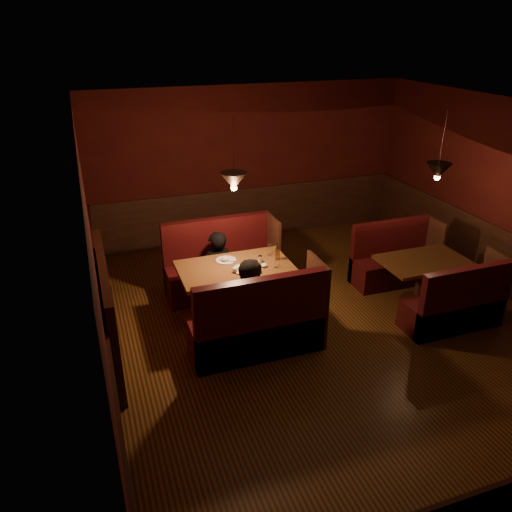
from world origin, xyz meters
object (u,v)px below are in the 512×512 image
object	(u,v)px
main_bench_far	(221,269)
second_table	(422,271)
second_bench_far	(393,262)
second_bench_near	(456,308)
main_bench_near	(259,328)
main_table	(237,279)
diner_a	(217,255)
diner_b	(253,293)

from	to	relation	value
main_bench_far	second_table	size ratio (longest dim) A/B	1.35
second_bench_far	second_bench_near	bearing A→B (deg)	-90.00
main_bench_near	main_bench_far	bearing A→B (deg)	90.00
main_table	second_bench_near	xyz separation A→B (m)	(2.77, -1.23, -0.32)
main_bench_far	second_bench_near	world-z (taller)	main_bench_far
main_table	diner_a	world-z (taller)	diner_a
main_bench_far	diner_a	size ratio (longest dim) A/B	1.18
diner_a	diner_b	bearing A→B (deg)	86.21
main_table	main_bench_near	size ratio (longest dim) A/B	0.91
main_table	diner_b	xyz separation A→B (m)	(0.01, -0.67, 0.14)
main_table	main_bench_far	world-z (taller)	main_bench_far
main_table	second_bench_near	bearing A→B (deg)	-24.04
main_table	second_table	distance (m)	2.78
main_table	second_bench_near	size ratio (longest dim) A/B	1.11
main_bench_far	main_table	bearing A→B (deg)	-91.09
main_bench_far	second_table	distance (m)	3.04
diner_b	diner_a	bearing A→B (deg)	112.72
main_table	second_table	size ratio (longest dim) A/B	1.23
diner_a	diner_b	distance (m)	1.35
second_bench_near	main_bench_far	bearing A→B (deg)	142.37
main_bench_near	diner_a	size ratio (longest dim) A/B	1.18
second_bench_far	diner_a	world-z (taller)	diner_a
main_bench_near	second_table	xyz separation A→B (m)	(2.72, 0.41, 0.16)
diner_b	main_table	bearing A→B (deg)	108.77
main_bench_near	second_bench_far	size ratio (longest dim) A/B	1.22
main_table	diner_a	xyz separation A→B (m)	(-0.10, 0.67, 0.08)
main_table	diner_a	distance (m)	0.69
main_bench_far	second_bench_far	xyz separation A→B (m)	(2.75, -0.60, -0.05)
main_bench_far	main_bench_near	distance (m)	1.77
main_bench_near	second_bench_near	world-z (taller)	main_bench_near
main_bench_near	second_table	size ratio (longest dim) A/B	1.35
main_table	second_table	xyz separation A→B (m)	(2.74, -0.47, -0.11)
main_bench_near	diner_b	world-z (taller)	diner_b
second_table	second_bench_far	xyz separation A→B (m)	(0.03, 0.76, -0.21)
second_bench_near	diner_b	distance (m)	2.85
main_table	main_bench_near	xyz separation A→B (m)	(0.02, -0.89, -0.27)
second_bench_near	diner_b	bearing A→B (deg)	168.51
second_bench_far	main_bench_far	bearing A→B (deg)	167.69
main_bench_near	second_bench_near	distance (m)	2.77
second_bench_near	diner_a	bearing A→B (deg)	146.38
main_bench_near	second_bench_far	distance (m)	2.99
main_bench_far	diner_b	xyz separation A→B (m)	(-0.01, -1.56, 0.41)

